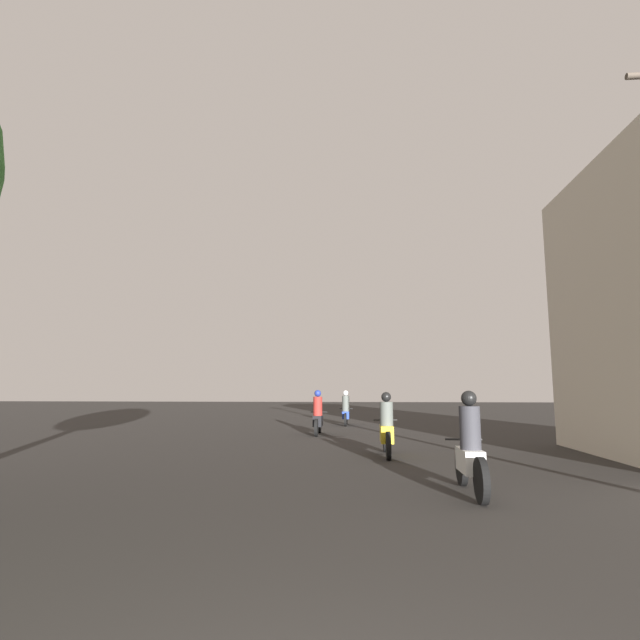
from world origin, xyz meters
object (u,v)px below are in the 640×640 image
at_px(motorcycle_black, 318,417).
at_px(motorcycle_blue, 346,411).
at_px(motorcycle_white, 470,452).
at_px(motorcycle_yellow, 387,430).

bearing_deg(motorcycle_black, motorcycle_blue, 82.50).
height_order(motorcycle_white, motorcycle_blue, motorcycle_white).
bearing_deg(motorcycle_white, motorcycle_black, 118.01).
height_order(motorcycle_yellow, motorcycle_blue, same).
distance_m(motorcycle_yellow, motorcycle_black, 5.83).
xyz_separation_m(motorcycle_yellow, motorcycle_black, (-2.15, 5.42, 0.01)).
xyz_separation_m(motorcycle_white, motorcycle_blue, (-2.37, 14.58, -0.02)).
bearing_deg(motorcycle_black, motorcycle_yellow, -65.83).
bearing_deg(motorcycle_yellow, motorcycle_black, 104.89).
bearing_deg(motorcycle_yellow, motorcycle_white, -82.98).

